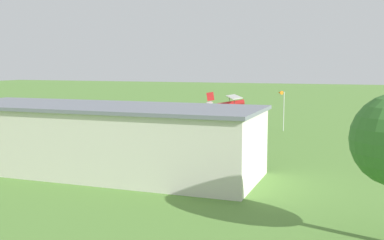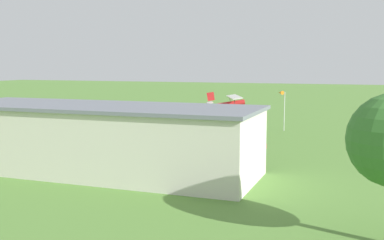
{
  "view_description": "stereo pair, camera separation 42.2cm",
  "coord_description": "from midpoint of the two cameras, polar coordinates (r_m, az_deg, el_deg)",
  "views": [
    {
      "loc": [
        -26.95,
        69.81,
        11.07
      ],
      "look_at": [
        -4.81,
        8.83,
        3.34
      ],
      "focal_mm": 44.1,
      "sensor_mm": 36.0,
      "label": 1
    },
    {
      "loc": [
        -27.35,
        69.67,
        11.07
      ],
      "look_at": [
        -4.81,
        8.83,
        3.34
      ],
      "focal_mm": 44.1,
      "sensor_mm": 36.0,
      "label": 2
    }
  ],
  "objects": [
    {
      "name": "person_at_fence_line",
      "position": [
        68.28,
        -13.2,
        -2.02
      ],
      "size": [
        0.42,
        0.42,
        1.63
      ],
      "color": "navy",
      "rests_on": "ground_plane"
    },
    {
      "name": "windsock",
      "position": [
        79.53,
        10.51,
        2.91
      ],
      "size": [
        1.4,
        1.39,
        6.65
      ],
      "color": "silver",
      "rests_on": "ground_plane"
    },
    {
      "name": "ground_plane",
      "position": [
        75.65,
        -1.3,
        -1.62
      ],
      "size": [
        400.0,
        400.0,
        0.0
      ],
      "primitive_type": "plane",
      "color": "#568438"
    },
    {
      "name": "biplane",
      "position": [
        74.21,
        4.21,
        1.97
      ],
      "size": [
        6.76,
        8.24,
        3.66
      ],
      "color": "#B21E1E"
    },
    {
      "name": "person_near_hangar_door",
      "position": [
        58.21,
        8.65,
        -3.43
      ],
      "size": [
        0.52,
        0.52,
        1.63
      ],
      "color": "#33723F",
      "rests_on": "ground_plane"
    },
    {
      "name": "car_grey",
      "position": [
        68.25,
        -21.83,
        -2.29
      ],
      "size": [
        2.27,
        4.33,
        1.68
      ],
      "color": "slate",
      "rests_on": "ground_plane"
    },
    {
      "name": "person_crossing_taxiway",
      "position": [
        59.37,
        4.46,
        -3.17
      ],
      "size": [
        0.52,
        0.52,
        1.64
      ],
      "color": "#72338C",
      "rests_on": "ground_plane"
    },
    {
      "name": "person_by_parked_cars",
      "position": [
        59.17,
        5.85,
        -3.21
      ],
      "size": [
        0.46,
        0.46,
        1.66
      ],
      "color": "#3F3F47",
      "rests_on": "ground_plane"
    },
    {
      "name": "hangar",
      "position": [
        49.15,
        -11.32,
        -2.22
      ],
      "size": [
        33.07,
        11.37,
        6.94
      ],
      "color": "beige",
      "rests_on": "ground_plane"
    }
  ]
}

